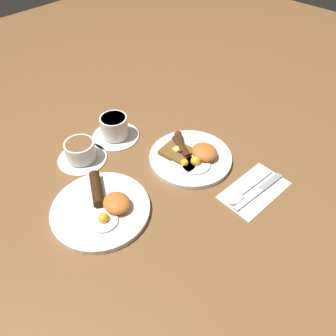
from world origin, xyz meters
The scene contains 8 objects.
ground_plane centered at (0.00, 0.00, 0.00)m, with size 3.00×3.00×0.00m, color brown.
breakfast_plate_near centered at (0.00, 0.00, 0.01)m, with size 0.25×0.25×0.05m.
breakfast_plate_far centered at (0.04, 0.31, 0.01)m, with size 0.26×0.26×0.05m.
teacup_near centered at (0.25, 0.09, 0.03)m, with size 0.15×0.15×0.08m.
teacup_far centered at (0.24, 0.23, 0.03)m, with size 0.15×0.15×0.06m.
napkin centered at (-0.21, -0.03, 0.00)m, with size 0.11×0.20×0.01m, color white.
knife centered at (-0.22, -0.04, 0.01)m, with size 0.04×0.19×0.01m.
spoon centered at (-0.20, 0.02, 0.01)m, with size 0.04×0.19×0.01m.
Camera 1 is at (-0.45, 0.57, 0.69)m, focal length 35.00 mm.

